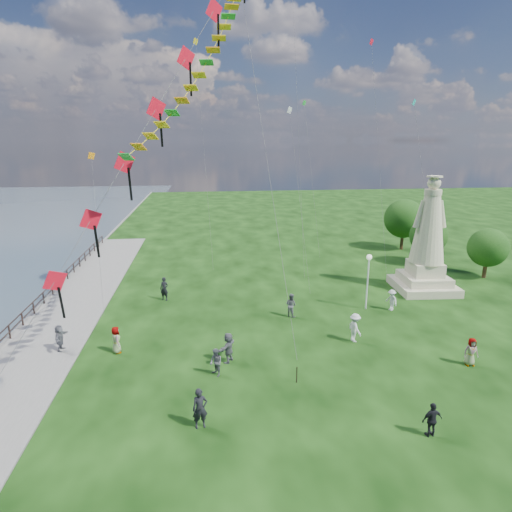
{
  "coord_description": "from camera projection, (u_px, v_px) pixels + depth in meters",
  "views": [
    {
      "loc": [
        -3.97,
        -16.23,
        12.1
      ],
      "look_at": [
        -1.0,
        8.0,
        5.5
      ],
      "focal_mm": 30.0,
      "sensor_mm": 36.0,
      "label": 1
    }
  ],
  "objects": [
    {
      "name": "waterfront",
      "position": [
        22.0,
        347.0,
        26.02
      ],
      "size": [
        200.0,
        200.0,
        1.51
      ],
      "color": "#374652",
      "rests_on": "ground"
    },
    {
      "name": "statue",
      "position": [
        427.0,
        248.0,
        34.98
      ],
      "size": [
        4.95,
        4.95,
        9.44
      ],
      "rotation": [
        0.0,
        0.0,
        -0.07
      ],
      "color": "#BBB18E",
      "rests_on": "ground"
    },
    {
      "name": "lamppost",
      "position": [
        368.0,
        270.0,
        31.01
      ],
      "size": [
        0.39,
        0.39,
        4.18
      ],
      "color": "silver",
      "rests_on": "ground"
    },
    {
      "name": "tree_row",
      "position": [
        428.0,
        229.0,
        44.31
      ],
      "size": [
        6.72,
        14.91,
        5.77
      ],
      "color": "#382314",
      "rests_on": "ground"
    },
    {
      "name": "person_0",
      "position": [
        200.0,
        409.0,
        18.44
      ],
      "size": [
        0.75,
        0.57,
        1.84
      ],
      "primitive_type": "imported",
      "rotation": [
        0.0,
        0.0,
        0.21
      ],
      "color": "black",
      "rests_on": "ground"
    },
    {
      "name": "person_1",
      "position": [
        216.0,
        363.0,
        22.58
      ],
      "size": [
        0.76,
        0.87,
        1.53
      ],
      "primitive_type": "imported",
      "rotation": [
        0.0,
        0.0,
        -1.08
      ],
      "color": "#595960",
      "rests_on": "ground"
    },
    {
      "name": "person_2",
      "position": [
        355.0,
        328.0,
        26.43
      ],
      "size": [
        0.87,
        1.29,
        1.83
      ],
      "primitive_type": "imported",
      "rotation": [
        0.0,
        0.0,
        1.81
      ],
      "color": "silver",
      "rests_on": "ground"
    },
    {
      "name": "person_3",
      "position": [
        432.0,
        420.0,
        17.93
      ],
      "size": [
        0.96,
        0.56,
        1.56
      ],
      "primitive_type": "imported",
      "rotation": [
        0.0,
        0.0,
        3.24
      ],
      "color": "black",
      "rests_on": "ground"
    },
    {
      "name": "person_4",
      "position": [
        471.0,
        352.0,
        23.65
      ],
      "size": [
        0.84,
        0.58,
        1.61
      ],
      "primitive_type": "imported",
      "rotation": [
        0.0,
        0.0,
        -0.13
      ],
      "color": "#595960",
      "rests_on": "ground"
    },
    {
      "name": "person_5",
      "position": [
        60.0,
        339.0,
        25.14
      ],
      "size": [
        0.75,
        1.52,
        1.59
      ],
      "primitive_type": "imported",
      "rotation": [
        0.0,
        0.0,
        1.5
      ],
      "color": "#595960",
      "rests_on": "ground"
    },
    {
      "name": "person_6",
      "position": [
        164.0,
        289.0,
        33.31
      ],
      "size": [
        0.79,
        0.66,
        1.86
      ],
      "primitive_type": "imported",
      "rotation": [
        0.0,
        0.0,
        -0.38
      ],
      "color": "black",
      "rests_on": "ground"
    },
    {
      "name": "person_7",
      "position": [
        291.0,
        305.0,
        30.26
      ],
      "size": [
        0.94,
        0.95,
        1.7
      ],
      "primitive_type": "imported",
      "rotation": [
        0.0,
        0.0,
        2.32
      ],
      "color": "#595960",
      "rests_on": "ground"
    },
    {
      "name": "person_8",
      "position": [
        392.0,
        300.0,
        31.37
      ],
      "size": [
        0.84,
        1.14,
        1.58
      ],
      "primitive_type": "imported",
      "rotation": [
        0.0,
        0.0,
        -1.23
      ],
      "color": "silver",
      "rests_on": "ground"
    },
    {
      "name": "person_10",
      "position": [
        116.0,
        340.0,
        25.03
      ],
      "size": [
        0.75,
        0.92,
        1.64
      ],
      "primitive_type": "imported",
      "rotation": [
        0.0,
        0.0,
        1.95
      ],
      "color": "#595960",
      "rests_on": "ground"
    },
    {
      "name": "person_11",
      "position": [
        228.0,
        347.0,
        24.0
      ],
      "size": [
        1.48,
        1.74,
        1.75
      ],
      "primitive_type": "imported",
      "rotation": [
        0.0,
        0.0,
        4.13
      ],
      "color": "#595960",
      "rests_on": "ground"
    },
    {
      "name": "red_kite_train",
      "position": [
        154.0,
        118.0,
        19.47
      ],
      "size": [
        12.19,
        9.35,
        21.06
      ],
      "color": "black",
      "rests_on": "ground"
    },
    {
      "name": "small_kites",
      "position": [
        289.0,
        109.0,
        38.31
      ],
      "size": [
        28.2,
        18.86,
        30.19
      ],
      "color": "silver",
      "rests_on": "ground"
    }
  ]
}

